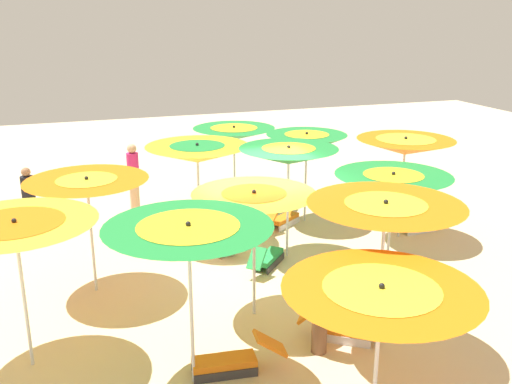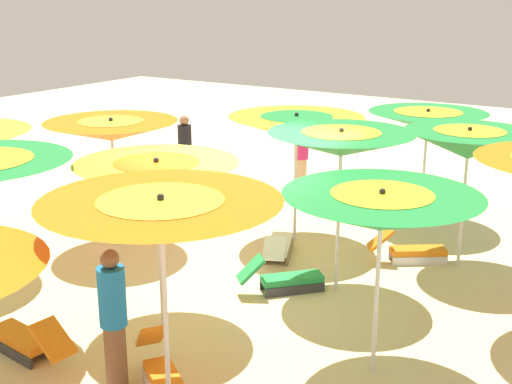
{
  "view_description": "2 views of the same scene",
  "coord_description": "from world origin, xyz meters",
  "px_view_note": "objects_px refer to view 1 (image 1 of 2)",
  "views": [
    {
      "loc": [
        9.71,
        -3.39,
        5.02
      ],
      "look_at": [
        -1.56,
        0.47,
        1.31
      ],
      "focal_mm": 40.77,
      "sensor_mm": 36.0,
      "label": 1
    },
    {
      "loc": [
        7.41,
        4.97,
        4.24
      ],
      "look_at": [
        -1.73,
        -0.91,
        1.02
      ],
      "focal_mm": 48.02,
      "sensor_mm": 36.0,
      "label": 2
    }
  ],
  "objects_px": {
    "beach_umbrella_9": "(87,188)",
    "lounger_4": "(282,219)",
    "beach_umbrella_2": "(393,185)",
    "lounger_5": "(422,223)",
    "beach_umbrella_4": "(189,237)",
    "beach_umbrella_10": "(197,154)",
    "beach_umbrella_5": "(254,203)",
    "beach_umbrella_6": "(289,156)",
    "beachgoer_2": "(29,201)",
    "beach_umbrella_7": "(307,143)",
    "lounger_1": "(233,359)",
    "beach_umbrella_8": "(16,236)",
    "beachgoer_0": "(134,177)",
    "beach_umbrella_1": "(385,214)",
    "beachgoer_1": "(320,302)",
    "lounger_0": "(267,258)",
    "beach_umbrella_0": "(381,301)",
    "lounger_2": "(217,244)",
    "beach_umbrella_3": "(405,147)",
    "beach_umbrella_11": "(234,134)",
    "lounger_3": "(339,327)"
  },
  "relations": [
    {
      "from": "beach_umbrella_7",
      "to": "beach_umbrella_5",
      "type": "bearing_deg",
      "value": -33.85
    },
    {
      "from": "beach_umbrella_6",
      "to": "beachgoer_0",
      "type": "height_order",
      "value": "beach_umbrella_6"
    },
    {
      "from": "beach_umbrella_10",
      "to": "beachgoer_1",
      "type": "height_order",
      "value": "beach_umbrella_10"
    },
    {
      "from": "beach_umbrella_3",
      "to": "beachgoer_2",
      "type": "xyz_separation_m",
      "value": [
        -2.86,
        -8.06,
        -1.29
      ]
    },
    {
      "from": "beach_umbrella_2",
      "to": "lounger_2",
      "type": "xyz_separation_m",
      "value": [
        -2.45,
        -2.73,
        -1.76
      ]
    },
    {
      "from": "beach_umbrella_8",
      "to": "beach_umbrella_3",
      "type": "bearing_deg",
      "value": 108.76
    },
    {
      "from": "beach_umbrella_0",
      "to": "beach_umbrella_5",
      "type": "height_order",
      "value": "beach_umbrella_5"
    },
    {
      "from": "beachgoer_2",
      "to": "lounger_3",
      "type": "bearing_deg",
      "value": 54.31
    },
    {
      "from": "beach_umbrella_4",
      "to": "beach_umbrella_8",
      "type": "bearing_deg",
      "value": -118.4
    },
    {
      "from": "beach_umbrella_10",
      "to": "lounger_0",
      "type": "relative_size",
      "value": 2.01
    },
    {
      "from": "beach_umbrella_11",
      "to": "beachgoer_1",
      "type": "relative_size",
      "value": 1.33
    },
    {
      "from": "beach_umbrella_2",
      "to": "beach_umbrella_7",
      "type": "xyz_separation_m",
      "value": [
        -3.67,
        -0.13,
        0.04
      ]
    },
    {
      "from": "beach_umbrella_6",
      "to": "beach_umbrella_7",
      "type": "xyz_separation_m",
      "value": [
        -1.88,
        1.23,
        -0.21
      ]
    },
    {
      "from": "lounger_1",
      "to": "lounger_5",
      "type": "bearing_deg",
      "value": -139.7
    },
    {
      "from": "beach_umbrella_2",
      "to": "lounger_5",
      "type": "xyz_separation_m",
      "value": [
        -2.11,
        2.23,
        -1.75
      ]
    },
    {
      "from": "beach_umbrella_5",
      "to": "beach_umbrella_6",
      "type": "height_order",
      "value": "beach_umbrella_6"
    },
    {
      "from": "beach_umbrella_8",
      "to": "beach_umbrella_10",
      "type": "xyz_separation_m",
      "value": [
        -4.02,
        3.53,
        -0.02
      ]
    },
    {
      "from": "beach_umbrella_9",
      "to": "lounger_4",
      "type": "xyz_separation_m",
      "value": [
        -2.01,
        4.54,
        -1.81
      ]
    },
    {
      "from": "beach_umbrella_9",
      "to": "lounger_3",
      "type": "bearing_deg",
      "value": 49.66
    },
    {
      "from": "beachgoer_0",
      "to": "beachgoer_1",
      "type": "height_order",
      "value": "beachgoer_0"
    },
    {
      "from": "beach_umbrella_3",
      "to": "beach_umbrella_7",
      "type": "distance_m",
      "value": 2.37
    },
    {
      "from": "lounger_4",
      "to": "beach_umbrella_0",
      "type": "bearing_deg",
      "value": -137.99
    },
    {
      "from": "beachgoer_1",
      "to": "lounger_3",
      "type": "bearing_deg",
      "value": -33.38
    },
    {
      "from": "beach_umbrella_1",
      "to": "beach_umbrella_8",
      "type": "relative_size",
      "value": 1.05
    },
    {
      "from": "beach_umbrella_7",
      "to": "lounger_4",
      "type": "distance_m",
      "value": 1.94
    },
    {
      "from": "beach_umbrella_6",
      "to": "beach_umbrella_8",
      "type": "relative_size",
      "value": 1.05
    },
    {
      "from": "beach_umbrella_4",
      "to": "beach_umbrella_9",
      "type": "relative_size",
      "value": 1.08
    },
    {
      "from": "beach_umbrella_4",
      "to": "beach_umbrella_10",
      "type": "height_order",
      "value": "beach_umbrella_4"
    },
    {
      "from": "beach_umbrella_6",
      "to": "beach_umbrella_11",
      "type": "distance_m",
      "value": 3.72
    },
    {
      "from": "beach_umbrella_7",
      "to": "beachgoer_2",
      "type": "xyz_separation_m",
      "value": [
        -1.16,
        -6.42,
        -1.14
      ]
    },
    {
      "from": "beach_umbrella_9",
      "to": "beach_umbrella_11",
      "type": "distance_m",
      "value": 5.67
    },
    {
      "from": "beach_umbrella_4",
      "to": "lounger_4",
      "type": "height_order",
      "value": "beach_umbrella_4"
    },
    {
      "from": "beach_umbrella_4",
      "to": "beach_umbrella_11",
      "type": "relative_size",
      "value": 1.11
    },
    {
      "from": "beach_umbrella_8",
      "to": "lounger_4",
      "type": "distance_m",
      "value": 7.24
    },
    {
      "from": "lounger_1",
      "to": "lounger_5",
      "type": "xyz_separation_m",
      "value": [
        -3.99,
        5.9,
        -0.0
      ]
    },
    {
      "from": "lounger_4",
      "to": "beach_umbrella_10",
      "type": "bearing_deg",
      "value": 149.31
    },
    {
      "from": "beachgoer_0",
      "to": "beachgoer_1",
      "type": "xyz_separation_m",
      "value": [
        7.38,
        1.79,
        -0.13
      ]
    },
    {
      "from": "beach_umbrella_10",
      "to": "beach_umbrella_3",
      "type": "bearing_deg",
      "value": 73.36
    },
    {
      "from": "beach_umbrella_7",
      "to": "beach_umbrella_2",
      "type": "bearing_deg",
      "value": 1.98
    },
    {
      "from": "lounger_4",
      "to": "lounger_2",
      "type": "bearing_deg",
      "value": 172.41
    },
    {
      "from": "beach_umbrella_4",
      "to": "beach_umbrella_8",
      "type": "relative_size",
      "value": 1.05
    },
    {
      "from": "lounger_2",
      "to": "beachgoer_1",
      "type": "distance_m",
      "value": 4.34
    },
    {
      "from": "beach_umbrella_10",
      "to": "lounger_5",
      "type": "relative_size",
      "value": 1.96
    },
    {
      "from": "beach_umbrella_0",
      "to": "lounger_2",
      "type": "relative_size",
      "value": 1.67
    },
    {
      "from": "lounger_5",
      "to": "beachgoer_0",
      "type": "xyz_separation_m",
      "value": [
        -3.46,
        -6.29,
        0.78
      ]
    },
    {
      "from": "lounger_1",
      "to": "beach_umbrella_7",
      "type": "bearing_deg",
      "value": -116.33
    },
    {
      "from": "beach_umbrella_10",
      "to": "beachgoer_2",
      "type": "xyz_separation_m",
      "value": [
        -1.54,
        -3.64,
        -1.17
      ]
    },
    {
      "from": "beach_umbrella_6",
      "to": "beach_umbrella_10",
      "type": "distance_m",
      "value": 2.17
    },
    {
      "from": "beach_umbrella_3",
      "to": "beachgoer_1",
      "type": "bearing_deg",
      "value": -45.05
    },
    {
      "from": "beach_umbrella_9",
      "to": "lounger_1",
      "type": "height_order",
      "value": "beach_umbrella_9"
    }
  ]
}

